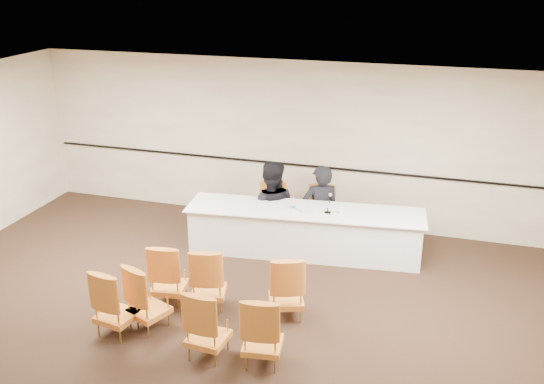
{
  "coord_description": "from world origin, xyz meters",
  "views": [
    {
      "loc": [
        2.67,
        -6.29,
        4.61
      ],
      "look_at": [
        -0.01,
        2.6,
        1.05
      ],
      "focal_mm": 40.0,
      "sensor_mm": 36.0,
      "label": 1
    }
  ],
  "objects_px": {
    "aud_chair_front_left": "(169,273)",
    "aud_chair_extra": "(148,296)",
    "panelist_main_chair": "(320,214)",
    "aud_chair_front_mid": "(209,277)",
    "panel_table": "(304,231)",
    "drinking_glass": "(303,210)",
    "panelist_second_chair": "(271,211)",
    "water_bottle": "(294,204)",
    "aud_chair_back_left": "(116,301)",
    "panelist_main": "(320,214)",
    "coffee_cup": "(341,211)",
    "microphone": "(328,205)",
    "aud_chair_back_mid": "(208,322)",
    "panelist_second": "(271,213)",
    "aud_chair_back_right": "(263,329)"
  },
  "relations": [
    {
      "from": "aud_chair_back_left",
      "to": "aud_chair_front_left",
      "type": "bearing_deg",
      "value": 79.38
    },
    {
      "from": "panelist_main_chair",
      "to": "aud_chair_back_left",
      "type": "xyz_separation_m",
      "value": [
        -1.92,
        -3.58,
        0.0
      ]
    },
    {
      "from": "water_bottle",
      "to": "aud_chair_extra",
      "type": "bearing_deg",
      "value": -115.09
    },
    {
      "from": "microphone",
      "to": "aud_chair_back_left",
      "type": "height_order",
      "value": "microphone"
    },
    {
      "from": "panel_table",
      "to": "aud_chair_back_left",
      "type": "distance_m",
      "value": 3.48
    },
    {
      "from": "panelist_main_chair",
      "to": "aud_chair_front_left",
      "type": "bearing_deg",
      "value": -126.79
    },
    {
      "from": "panel_table",
      "to": "panelist_main",
      "type": "xyz_separation_m",
      "value": [
        0.14,
        0.59,
        0.08
      ]
    },
    {
      "from": "aud_chair_front_left",
      "to": "water_bottle",
      "type": "bearing_deg",
      "value": 49.79
    },
    {
      "from": "drinking_glass",
      "to": "aud_chair_front_mid",
      "type": "bearing_deg",
      "value": -114.35
    },
    {
      "from": "water_bottle",
      "to": "coffee_cup",
      "type": "bearing_deg",
      "value": 2.97
    },
    {
      "from": "microphone",
      "to": "water_bottle",
      "type": "xyz_separation_m",
      "value": [
        -0.57,
        -0.02,
        -0.04
      ]
    },
    {
      "from": "water_bottle",
      "to": "panelist_second",
      "type": "bearing_deg",
      "value": 135.41
    },
    {
      "from": "drinking_glass",
      "to": "panelist_second_chair",
      "type": "bearing_deg",
      "value": 139.72
    },
    {
      "from": "panelist_main",
      "to": "aud_chair_back_left",
      "type": "relative_size",
      "value": 1.9
    },
    {
      "from": "panel_table",
      "to": "aud_chair_back_right",
      "type": "relative_size",
      "value": 4.12
    },
    {
      "from": "drinking_glass",
      "to": "microphone",
      "type": "bearing_deg",
      "value": 14.05
    },
    {
      "from": "panelist_main",
      "to": "coffee_cup",
      "type": "distance_m",
      "value": 0.85
    },
    {
      "from": "panel_table",
      "to": "aud_chair_back_mid",
      "type": "distance_m",
      "value": 3.14
    },
    {
      "from": "coffee_cup",
      "to": "aud_chair_front_left",
      "type": "relative_size",
      "value": 0.13
    },
    {
      "from": "microphone",
      "to": "water_bottle",
      "type": "bearing_deg",
      "value": -177.38
    },
    {
      "from": "panelist_main_chair",
      "to": "panelist_second_chair",
      "type": "bearing_deg",
      "value": 180.0
    },
    {
      "from": "panel_table",
      "to": "aud_chair_front_left",
      "type": "height_order",
      "value": "aud_chair_front_left"
    },
    {
      "from": "panel_table",
      "to": "aud_chair_back_left",
      "type": "height_order",
      "value": "aud_chair_back_left"
    },
    {
      "from": "aud_chair_front_left",
      "to": "aud_chair_extra",
      "type": "distance_m",
      "value": 0.65
    },
    {
      "from": "aud_chair_back_right",
      "to": "water_bottle",
      "type": "bearing_deg",
      "value": 90.26
    },
    {
      "from": "panelist_second_chair",
      "to": "aud_chair_front_mid",
      "type": "height_order",
      "value": "same"
    },
    {
      "from": "panelist_second",
      "to": "aud_chair_back_right",
      "type": "bearing_deg",
      "value": 93.37
    },
    {
      "from": "water_bottle",
      "to": "aud_chair_back_right",
      "type": "xyz_separation_m",
      "value": [
        0.42,
        -2.99,
        -0.41
      ]
    },
    {
      "from": "aud_chair_back_right",
      "to": "panelist_main",
      "type": "bearing_deg",
      "value": 83.89
    },
    {
      "from": "panelist_second_chair",
      "to": "aud_chair_back_right",
      "type": "height_order",
      "value": "same"
    },
    {
      "from": "panelist_main_chair",
      "to": "aud_chair_front_mid",
      "type": "relative_size",
      "value": 1.0
    },
    {
      "from": "aud_chair_front_left",
      "to": "coffee_cup",
      "type": "bearing_deg",
      "value": 37.08
    },
    {
      "from": "panel_table",
      "to": "panelist_second_chair",
      "type": "bearing_deg",
      "value": 139.8
    },
    {
      "from": "panel_table",
      "to": "aud_chair_front_left",
      "type": "distance_m",
      "value": 2.56
    },
    {
      "from": "panelist_main",
      "to": "aud_chair_back_mid",
      "type": "distance_m",
      "value": 3.75
    },
    {
      "from": "panelist_main_chair",
      "to": "panelist_second",
      "type": "xyz_separation_m",
      "value": [
        -0.88,
        -0.09,
        -0.05
      ]
    },
    {
      "from": "panelist_main_chair",
      "to": "aud_chair_back_left",
      "type": "distance_m",
      "value": 4.07
    },
    {
      "from": "aud_chair_back_left",
      "to": "panelist_main_chair",
      "type": "bearing_deg",
      "value": 71.31
    },
    {
      "from": "panelist_main",
      "to": "aud_chair_back_mid",
      "type": "bearing_deg",
      "value": 57.05
    },
    {
      "from": "microphone",
      "to": "aud_chair_front_mid",
      "type": "bearing_deg",
      "value": -121.09
    },
    {
      "from": "panelist_second",
      "to": "aud_chair_extra",
      "type": "distance_m",
      "value": 3.33
    },
    {
      "from": "panelist_second_chair",
      "to": "aud_chair_back_left",
      "type": "xyz_separation_m",
      "value": [
        -1.05,
        -3.49,
        0.0
      ]
    },
    {
      "from": "aud_chair_front_left",
      "to": "aud_chair_extra",
      "type": "height_order",
      "value": "same"
    },
    {
      "from": "microphone",
      "to": "aud_chair_front_mid",
      "type": "xyz_separation_m",
      "value": [
        -1.26,
        -2.03,
        -0.46
      ]
    },
    {
      "from": "panelist_main_chair",
      "to": "water_bottle",
      "type": "bearing_deg",
      "value": -122.36
    },
    {
      "from": "aud_chair_front_left",
      "to": "aud_chair_back_mid",
      "type": "relative_size",
      "value": 1.0
    },
    {
      "from": "panelist_main",
      "to": "aud_chair_front_mid",
      "type": "xyz_separation_m",
      "value": [
        -1.01,
        -2.65,
        0.0
      ]
    },
    {
      "from": "panelist_second_chair",
      "to": "coffee_cup",
      "type": "xyz_separation_m",
      "value": [
        1.35,
        -0.51,
        0.37
      ]
    },
    {
      "from": "panelist_main_chair",
      "to": "microphone",
      "type": "relative_size",
      "value": 3.24
    },
    {
      "from": "water_bottle",
      "to": "drinking_glass",
      "type": "bearing_deg",
      "value": -23.04
    }
  ]
}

